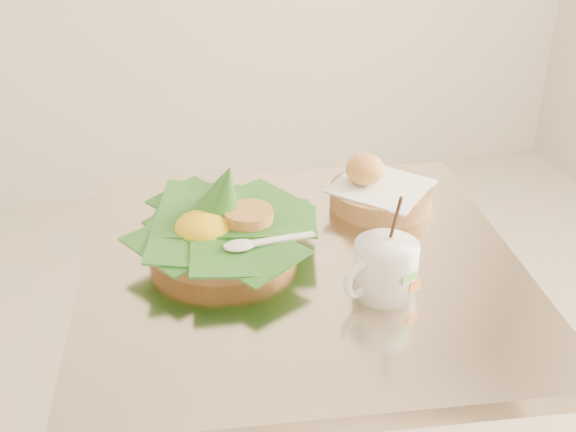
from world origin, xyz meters
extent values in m
cube|color=beige|center=(0.14, -0.04, 0.73)|extent=(0.78, 0.78, 0.03)
cylinder|color=#A97A48|center=(0.03, 0.04, 0.77)|extent=(0.25, 0.25, 0.04)
cone|color=#285919|center=(0.04, 0.05, 0.84)|extent=(0.15, 0.15, 0.13)
ellipsoid|color=yellow|center=(0.00, 0.03, 0.80)|extent=(0.09, 0.09, 0.05)
cylinder|color=#CC9347|center=(0.07, 0.03, 0.81)|extent=(0.08, 0.08, 0.02)
cylinder|color=#A97A48|center=(0.34, 0.11, 0.77)|extent=(0.19, 0.19, 0.04)
cube|color=white|center=(0.34, 0.11, 0.79)|extent=(0.23, 0.23, 0.01)
ellipsoid|color=#CA772E|center=(0.31, 0.13, 0.82)|extent=(0.07, 0.07, 0.06)
cylinder|color=white|center=(0.24, -0.15, 0.79)|extent=(0.10, 0.10, 0.08)
torus|color=white|center=(0.19, -0.18, 0.79)|extent=(0.06, 0.04, 0.06)
cylinder|color=#472014|center=(0.24, -0.15, 0.83)|extent=(0.09, 0.09, 0.01)
cylinder|color=black|center=(0.25, -0.14, 0.85)|extent=(0.01, 0.05, 0.12)
cube|color=green|center=(0.26, -0.20, 0.80)|extent=(0.03, 0.01, 0.01)
cube|color=orange|center=(0.27, -0.19, 0.78)|extent=(0.02, 0.01, 0.02)
camera|label=1|loc=(-0.12, -0.99, 1.37)|focal=45.00mm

